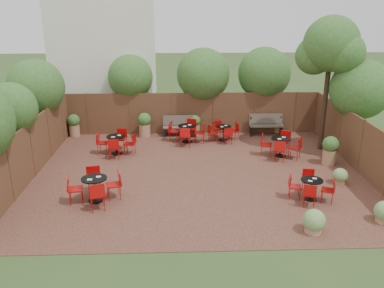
{
  "coord_description": "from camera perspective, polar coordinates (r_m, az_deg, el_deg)",
  "views": [
    {
      "loc": [
        -0.75,
        -13.7,
        5.92
      ],
      "look_at": [
        -0.23,
        0.5,
        1.0
      ],
      "focal_mm": 37.62,
      "sensor_mm": 36.0,
      "label": 1
    }
  ],
  "objects": [
    {
      "name": "fence_back",
      "position": [
        19.35,
        0.18,
        4.37
      ],
      "size": [
        12.0,
        0.08,
        2.0
      ],
      "primitive_type": "cube",
      "color": "#4E2D1D",
      "rests_on": "ground"
    },
    {
      "name": "low_shrubs",
      "position": [
        12.8,
        20.88,
        -8.19
      ],
      "size": [
        2.8,
        3.69,
        0.67
      ],
      "color": "#9F704F",
      "rests_on": "courtyard_paving"
    },
    {
      "name": "planters",
      "position": [
        18.0,
        -1.38,
        1.94
      ],
      "size": [
        11.39,
        4.58,
        1.15
      ],
      "color": "#9F704F",
      "rests_on": "courtyard_paving"
    },
    {
      "name": "courtyard_tree",
      "position": [
        17.38,
        19.07,
        12.65
      ],
      "size": [
        2.49,
        2.39,
        5.56
      ],
      "rotation": [
        0.0,
        0.0,
        0.18
      ],
      "color": "black",
      "rests_on": "courtyard_paving"
    },
    {
      "name": "park_bench_right",
      "position": [
        19.57,
        10.46,
        2.78
      ],
      "size": [
        1.61,
        0.52,
        0.99
      ],
      "rotation": [
        0.0,
        0.0,
        -0.01
      ],
      "color": "brown",
      "rests_on": "courtyard_paving"
    },
    {
      "name": "fence_left",
      "position": [
        15.48,
        -21.82,
        -0.86
      ],
      "size": [
        0.08,
        10.0,
        2.0
      ],
      "primitive_type": "cube",
      "color": "#4E2D1D",
      "rests_on": "ground"
    },
    {
      "name": "overhang_foliage",
      "position": [
        16.95,
        -3.21,
        8.19
      ],
      "size": [
        15.78,
        10.85,
        2.56
      ],
      "color": "#2E5A1D",
      "rests_on": "ground"
    },
    {
      "name": "fence_right",
      "position": [
        16.04,
        22.88,
        -0.32
      ],
      "size": [
        0.08,
        10.0,
        2.0
      ],
      "primitive_type": "cube",
      "color": "#4E2D1D",
      "rests_on": "ground"
    },
    {
      "name": "park_bench_left",
      "position": [
        19.11,
        -1.82,
        2.63
      ],
      "size": [
        1.55,
        0.54,
        0.95
      ],
      "rotation": [
        0.0,
        0.0,
        0.03
      ],
      "color": "brown",
      "rests_on": "courtyard_paving"
    },
    {
      "name": "courtyard_paving",
      "position": [
        14.94,
        0.94,
        -4.21
      ],
      "size": [
        12.0,
        10.0,
        0.02
      ],
      "primitive_type": "cube",
      "color": "#3D1C19",
      "rests_on": "ground"
    },
    {
      "name": "ground",
      "position": [
        14.94,
        0.94,
        -4.24
      ],
      "size": [
        80.0,
        80.0,
        0.0
      ],
      "primitive_type": "plane",
      "color": "#354F23",
      "rests_on": "ground"
    },
    {
      "name": "neighbour_building",
      "position": [
        22.11,
        -12.22,
        13.7
      ],
      "size": [
        5.0,
        4.0,
        8.0
      ],
      "primitive_type": "cube",
      "color": "silver",
      "rests_on": "ground"
    },
    {
      "name": "bistro_tables",
      "position": [
        15.86,
        0.45,
        -1.03
      ],
      "size": [
        8.49,
        7.47,
        0.91
      ],
      "color": "black",
      "rests_on": "courtyard_paving"
    }
  ]
}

